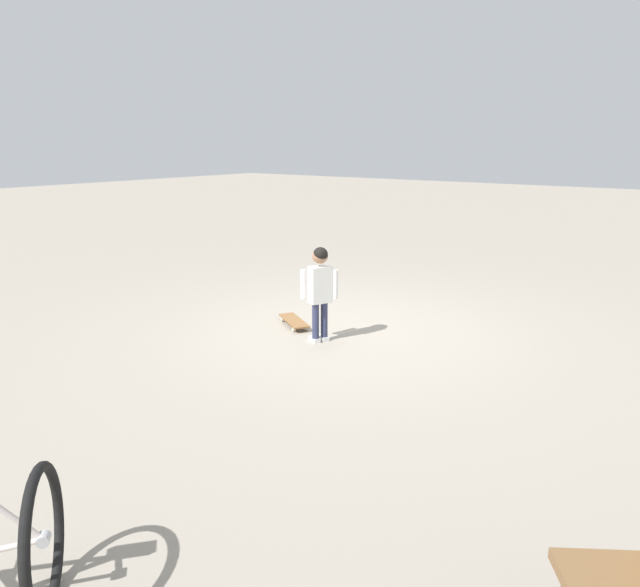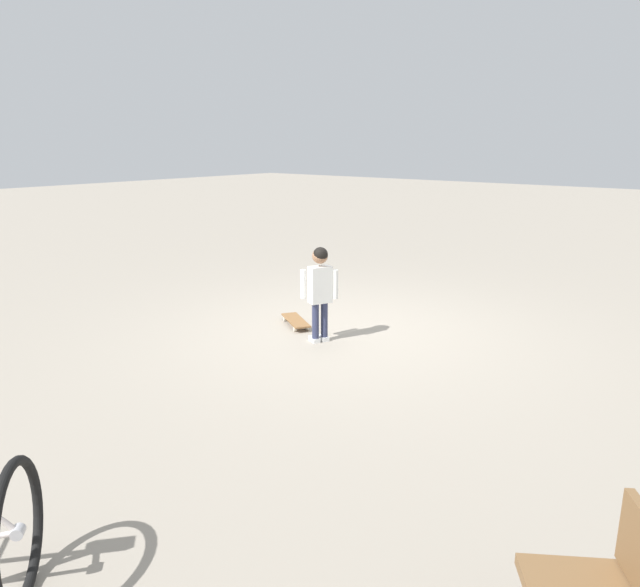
{
  "view_description": "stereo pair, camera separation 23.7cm",
  "coord_description": "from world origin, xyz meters",
  "views": [
    {
      "loc": [
        -3.66,
        5.51,
        2.15
      ],
      "look_at": [
        0.02,
        0.56,
        0.55
      ],
      "focal_mm": 33.04,
      "sensor_mm": 36.0,
      "label": 1
    },
    {
      "loc": [
        -3.84,
        5.36,
        2.15
      ],
      "look_at": [
        0.02,
        0.56,
        0.55
      ],
      "focal_mm": 33.04,
      "sensor_mm": 36.0,
      "label": 2
    }
  ],
  "objects": [
    {
      "name": "skateboard",
      "position": [
        0.62,
        0.28,
        0.06
      ],
      "size": [
        0.62,
        0.49,
        0.07
      ],
      "color": "olive",
      "rests_on": "ground"
    },
    {
      "name": "child_person",
      "position": [
        0.02,
        0.56,
        0.66
      ],
      "size": [
        0.34,
        0.28,
        1.06
      ],
      "color": "#2D3351",
      "rests_on": "ground"
    },
    {
      "name": "ground_plane",
      "position": [
        0.0,
        0.0,
        0.0
      ],
      "size": [
        50.0,
        50.0,
        0.0
      ],
      "primitive_type": "plane",
      "color": "#9E9384"
    }
  ]
}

